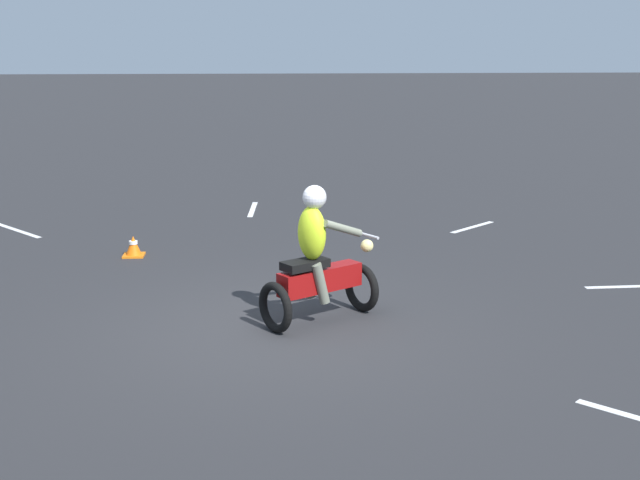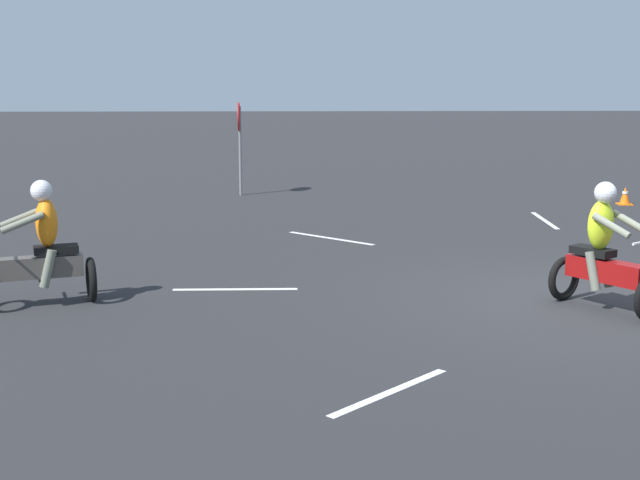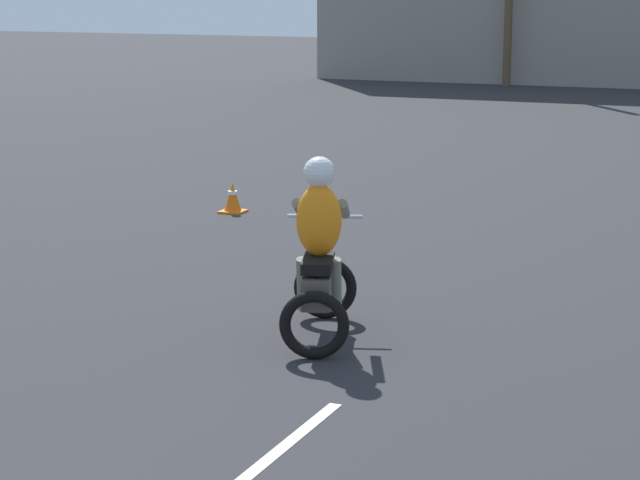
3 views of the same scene
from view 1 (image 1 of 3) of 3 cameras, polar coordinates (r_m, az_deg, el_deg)
name	(u,v)px [view 1 (image 1 of 3)]	position (r m, az deg, el deg)	size (l,w,h in m)	color
ground_plane	(276,329)	(10.45, -2.82, -5.70)	(120.00, 120.00, 0.00)	#28282B
motorcycle_rider_foreground	(318,263)	(10.48, -0.15, -1.49)	(1.49, 1.29, 1.66)	black
traffic_cone_near_left	(133,247)	(13.96, -11.85, -0.41)	(0.32, 0.32, 0.32)	orange
lane_stripe_sw	(472,227)	(15.91, 9.73, 0.82)	(0.10, 1.24, 0.01)	silver
lane_stripe_s	(253,209)	(17.28, -4.33, 1.97)	(0.10, 1.44, 0.01)	silver
lane_stripe_se	(12,228)	(16.49, -19.13, 0.71)	(0.10, 1.97, 0.01)	silver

